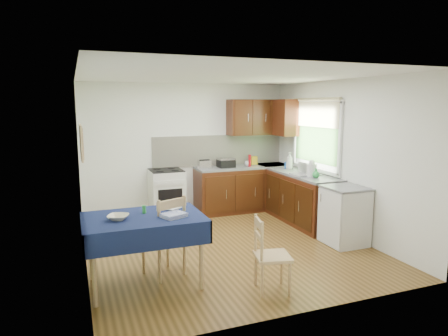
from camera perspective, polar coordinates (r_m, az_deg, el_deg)
name	(u,v)px	position (r m, az deg, el deg)	size (l,w,h in m)	color
floor	(227,246)	(6.11, 0.39, -11.04)	(4.20, 4.20, 0.00)	#513815
ceiling	(227,76)	(5.76, 0.42, 13.03)	(4.00, 4.20, 0.02)	white
wall_back	(188,149)	(7.78, -5.22, 2.74)	(4.00, 0.02, 2.50)	white
wall_front	(305,193)	(3.95, 11.54, -3.54)	(4.00, 0.02, 2.50)	white
wall_left	(81,172)	(5.42, -19.72, -0.51)	(0.02, 4.20, 2.50)	white
wall_right	(341,157)	(6.78, 16.35, 1.48)	(0.02, 4.20, 2.50)	white
base_cabinets	(269,194)	(7.63, 6.49, -3.65)	(1.90, 2.30, 0.86)	#381C09
worktop_back	(243,167)	(7.90, 2.76, 0.15)	(1.90, 0.60, 0.04)	slate
worktop_right	(303,174)	(7.20, 11.20, -0.89)	(0.60, 1.70, 0.04)	slate
worktop_corner	(272,165)	(8.18, 6.94, 0.40)	(0.60, 0.60, 0.04)	slate
splashback	(219,150)	(7.97, -0.68, 2.56)	(2.70, 0.02, 0.60)	silver
upper_cabinets	(266,117)	(8.01, 5.95, 7.21)	(1.20, 0.85, 0.70)	#381C09
stove	(167,194)	(7.50, -8.19, -3.68)	(0.60, 0.61, 0.92)	silver
window	(316,130)	(7.30, 12.99, 5.28)	(0.04, 1.48, 1.26)	#2E5523
fridge	(345,216)	(6.33, 16.86, -6.53)	(0.58, 0.60, 0.89)	silver
corkboard	(82,142)	(5.67, -19.68, 3.46)	(0.04, 0.62, 0.47)	tan
dining_table	(144,225)	(4.75, -11.41, -8.00)	(1.36, 0.92, 0.83)	#0F1B3E
chair_far	(166,234)	(4.99, -8.33, -9.31)	(0.58, 0.58, 1.02)	tan
chair_near	(269,253)	(4.60, 6.43, -11.92)	(0.46, 0.46, 0.87)	tan
toaster	(204,165)	(7.53, -2.82, 0.50)	(0.23, 0.14, 0.18)	silver
sandwich_press	(226,163)	(7.73, 0.28, 0.77)	(0.31, 0.27, 0.18)	black
sauce_bottle	(250,161)	(7.83, 3.70, 1.07)	(0.05, 0.05, 0.23)	#B10E13
yellow_packet	(254,160)	(8.10, 4.29, 1.09)	(0.12, 0.08, 0.17)	gold
dish_rack	(305,173)	(7.04, 11.52, -0.75)	(0.46, 0.35, 0.22)	gray
kettle	(312,169)	(6.88, 12.42, -0.16)	(0.17, 0.17, 0.28)	silver
cup	(248,163)	(7.89, 3.44, 0.65)	(0.13, 0.13, 0.10)	white
soap_bottle_a	(289,161)	(7.59, 9.33, 1.02)	(0.12, 0.12, 0.31)	silver
soap_bottle_b	(287,164)	(7.65, 9.00, 0.61)	(0.08, 0.08, 0.18)	#1C55A4
soap_bottle_c	(316,173)	(6.78, 13.02, -0.72)	(0.12, 0.12, 0.16)	green
plate_bowl	(118,217)	(4.64, -14.89, -6.81)	(0.23, 0.23, 0.06)	beige
book	(165,209)	(4.94, -8.44, -5.87)	(0.18, 0.24, 0.02)	white
spice_jar	(144,209)	(4.84, -11.34, -5.82)	(0.05, 0.05, 0.09)	green
tea_towel	(174,215)	(4.63, -7.18, -6.70)	(0.26, 0.20, 0.05)	navy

